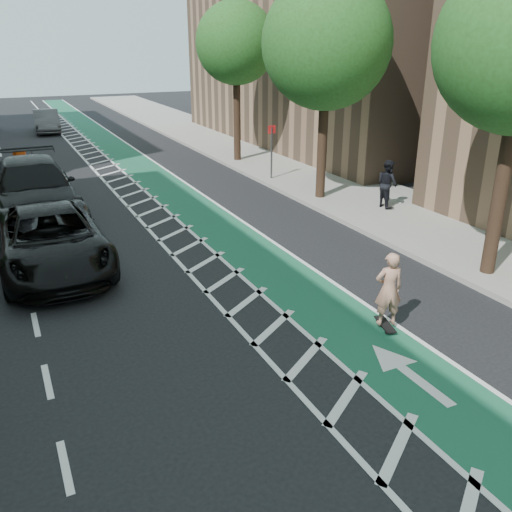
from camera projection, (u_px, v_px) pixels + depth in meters
ground at (209, 343)px, 11.28m from camera, size 120.00×120.00×0.00m
bike_lane at (189, 205)px, 20.87m from camera, size 2.00×90.00×0.01m
buffer_strip at (151, 209)px, 20.27m from camera, size 1.40×90.00×0.01m
sidewalk_right at (331, 185)px, 23.46m from camera, size 5.00×90.00×0.15m
curb_right at (281, 191)px, 22.47m from camera, size 0.12×90.00×0.16m
tree_r_c at (332, 44)px, 19.04m from camera, size 4.20×4.20×7.90m
tree_r_d at (240, 44)px, 25.75m from camera, size 4.20×4.20×7.90m
sign_post at (272, 151)px, 23.90m from camera, size 0.35×0.08×2.47m
skateboard at (385, 324)px, 11.84m from camera, size 0.43×0.81×0.11m
skateboarder at (389, 289)px, 11.53m from camera, size 0.69×0.55×1.66m
suv_near at (51, 239)px, 14.76m from camera, size 2.78×5.96×1.65m
suv_far at (33, 188)px, 19.27m from camera, size 2.77×6.79×1.97m
car_grey at (47, 121)px, 37.45m from camera, size 1.87×4.68×1.51m
pedestrian at (387, 184)px, 19.75m from camera, size 0.70×0.88×1.75m
barrel_a at (57, 244)px, 15.74m from camera, size 0.59×0.59×0.80m
barrel_b at (58, 212)px, 18.40m from camera, size 0.69×0.69×0.95m
barrel_c at (21, 162)px, 26.07m from camera, size 0.74×0.74×1.01m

